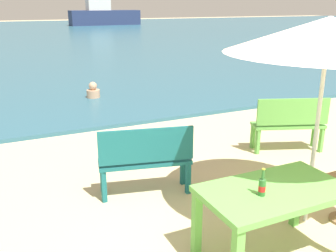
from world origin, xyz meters
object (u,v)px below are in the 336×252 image
Objects in this scene: bench_teal_center at (146,157)px; swimmer_person at (93,91)px; beer_bottle_amber at (262,186)px; patio_umbrella at (329,35)px; bench_green_left at (290,121)px; picnic_table_green at (274,199)px; boat_cargo_ship at (104,16)px.

bench_teal_center is 5.41m from swimmer_person.
beer_bottle_amber is at bearing -76.57° from bench_teal_center.
patio_umbrella is (1.02, 0.40, 1.26)m from beer_bottle_amber.
beer_bottle_amber is 3.22m from bench_green_left.
bench_green_left is at bearing 8.61° from bench_teal_center.
picnic_table_green is at bearing -90.46° from swimmer_person.
beer_bottle_amber is (-0.20, -0.05, 0.20)m from picnic_table_green.
beer_bottle_amber is at bearing -92.06° from swimmer_person.
picnic_table_green is 1.72m from patio_umbrella.
patio_umbrella reaches higher than picnic_table_green.
boat_cargo_ship is (7.85, 38.54, 0.55)m from bench_green_left.
bench_green_left is 3.05× the size of swimmer_person.
patio_umbrella is 1.84× the size of bench_green_left.
swimmer_person is (-0.76, 6.73, -1.88)m from patio_umbrella.
beer_bottle_amber is 0.21× the size of bench_teal_center.
patio_umbrella is at bearing -43.55° from bench_teal_center.
picnic_table_green is at bearing -70.09° from bench_teal_center.
picnic_table_green is at bearing -157.14° from patio_umbrella.
bench_green_left is (2.15, 2.14, -0.11)m from picnic_table_green.
beer_bottle_amber is at bearing -164.86° from picnic_table_green.
bench_green_left is (1.32, 1.79, -1.58)m from patio_umbrella.
bench_teal_center is (-0.42, 1.77, -0.31)m from beer_bottle_amber.
picnic_table_green is 41.89m from boat_cargo_ship.
patio_umbrella is 1.84× the size of bench_teal_center.
bench_teal_center is at bearing -105.24° from boat_cargo_ship.
patio_umbrella is 7.03m from swimmer_person.
boat_cargo_ship is at bearing 78.49° from bench_green_left.
beer_bottle_amber reaches higher than swimmer_person.
swimmer_person is at bearing 89.54° from picnic_table_green.
picnic_table_green is 1.12× the size of bench_teal_center.
bench_teal_center is (-1.44, 1.37, -1.58)m from patio_umbrella.
patio_umbrella reaches higher than bench_teal_center.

